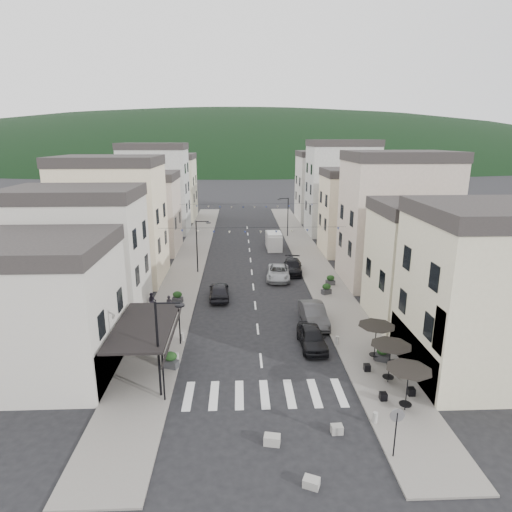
{
  "coord_description": "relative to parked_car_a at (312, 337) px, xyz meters",
  "views": [
    {
      "loc": [
        -1.42,
        -20.26,
        14.71
      ],
      "look_at": [
        0.24,
        20.24,
        3.5
      ],
      "focal_mm": 30.0,
      "sensor_mm": 36.0,
      "label": 1
    }
  ],
  "objects": [
    {
      "name": "parked_car_d",
      "position": [
        0.8,
        17.76,
        -0.03
      ],
      "size": [
        2.56,
        5.23,
        1.46
      ],
      "primitive_type": "imported",
      "rotation": [
        0.0,
        0.0,
        -0.1
      ],
      "color": "black",
      "rests_on": "ground"
    },
    {
      "name": "parked_car_c",
      "position": [
        -1.0,
        15.63,
        -0.03
      ],
      "size": [
        2.97,
        5.49,
        1.46
      ],
      "primitive_type": "imported",
      "rotation": [
        0.0,
        0.0,
        -0.11
      ],
      "color": "#9C9FA5",
      "rests_on": "ground"
    },
    {
      "name": "planter_la",
      "position": [
        -9.8,
        -2.72,
        -0.09
      ],
      "size": [
        1.14,
        0.87,
        1.13
      ],
      "rotation": [
        0.0,
        0.0,
        -0.36
      ],
      "color": "#323235",
      "rests_on": "sidewalk_left"
    },
    {
      "name": "boutique_awning",
      "position": [
        -11.05,
        -2.86,
        2.36
      ],
      "size": [
        3.77,
        7.5,
        3.28
      ],
      "color": "black",
      "rests_on": "ground"
    },
    {
      "name": "parked_car_a",
      "position": [
        0.0,
        0.0,
        0.0
      ],
      "size": [
        1.93,
        4.51,
        1.52
      ],
      "primitive_type": "imported",
      "rotation": [
        0.0,
        0.0,
        0.03
      ],
      "color": "black",
      "rests_on": "ground"
    },
    {
      "name": "planter_rc",
      "position": [
        4.14,
        13.18,
        -0.14
      ],
      "size": [
        0.93,
        0.52,
        1.04
      ],
      "rotation": [
        0.0,
        0.0,
        0.01
      ],
      "color": "#313134",
      "rests_on": "sidewalk_right"
    },
    {
      "name": "bistro_building",
      "position": [
        10.7,
        -3.86,
        4.24
      ],
      "size": [
        10.0,
        8.0,
        10.0
      ],
      "primitive_type": "cube",
      "color": "beige",
      "rests_on": "ground"
    },
    {
      "name": "parked_car_e",
      "position": [
        -7.15,
        10.06,
        0.02
      ],
      "size": [
        2.05,
        4.64,
        1.55
      ],
      "primitive_type": "imported",
      "rotation": [
        0.0,
        0.0,
        3.19
      ],
      "color": "black",
      "rests_on": "ground"
    },
    {
      "name": "streetlamp_right_far",
      "position": [
        2.02,
        36.14,
        2.94
      ],
      "size": [
        1.7,
        0.56,
        6.0
      ],
      "color": "black",
      "rests_on": "ground"
    },
    {
      "name": "sidewalk_left",
      "position": [
        -11.3,
        24.14,
        -0.7
      ],
      "size": [
        4.0,
        76.0,
        0.12
      ],
      "primitive_type": "cube",
      "color": "slate",
      "rests_on": "ground"
    },
    {
      "name": "concrete_block_b",
      "position": [
        -0.28,
        -9.47,
        -0.53
      ],
      "size": [
        0.62,
        0.48,
        0.45
      ],
      "primitive_type": "cube",
      "rotation": [
        0.0,
        0.0,
        0.05
      ],
      "color": "gray",
      "rests_on": "ground"
    },
    {
      "name": "planter_ra",
      "position": [
        4.4,
        -2.44,
        -0.13
      ],
      "size": [
        1.08,
        0.87,
        1.06
      ],
      "rotation": [
        0.0,
        0.0,
        -0.43
      ],
      "color": "#2B2B2D",
      "rests_on": "sidewalk_right"
    },
    {
      "name": "bollards",
      "position": [
        -3.8,
        -2.36,
        -0.34
      ],
      "size": [
        11.66,
        10.26,
        0.6
      ],
      "color": "gray",
      "rests_on": "ground"
    },
    {
      "name": "pedestrian_a",
      "position": [
        -11.25,
        6.25,
        0.18
      ],
      "size": [
        0.63,
        0.45,
        1.64
      ],
      "primitive_type": "imported",
      "rotation": [
        0.0,
        0.0,
        -0.1
      ],
      "color": "black",
      "rests_on": "sidewalk_left"
    },
    {
      "name": "hill_backdrop",
      "position": [
        -3.8,
        292.14,
        -0.76
      ],
      "size": [
        640.0,
        360.0,
        70.0
      ],
      "primitive_type": "ellipsoid",
      "color": "black",
      "rests_on": "ground"
    },
    {
      "name": "planter_rb",
      "position": [
        3.19,
        10.53,
        -0.13
      ],
      "size": [
        1.07,
        0.86,
        1.05
      ],
      "rotation": [
        0.0,
        0.0,
        0.43
      ],
      "color": "#323235",
      "rests_on": "sidewalk_right"
    },
    {
      "name": "bunting_far",
      "position": [
        -3.8,
        30.14,
        4.89
      ],
      "size": [
        19.0,
        0.28,
        0.62
      ],
      "color": "black",
      "rests_on": "ground"
    },
    {
      "name": "streetlamp_left_far",
      "position": [
        -9.62,
        18.14,
        2.94
      ],
      "size": [
        1.7,
        0.56,
        6.0
      ],
      "color": "black",
      "rests_on": "ground"
    },
    {
      "name": "traffic_sign",
      "position": [
        2.0,
        -11.36,
        1.17
      ],
      "size": [
        0.7,
        0.07,
        2.7
      ],
      "color": "black",
      "rests_on": "ground"
    },
    {
      "name": "buildings_row_left",
      "position": [
        -18.3,
        29.9,
        5.36
      ],
      "size": [
        10.2,
        54.16,
        14.0
      ],
      "color": "beige",
      "rests_on": "ground"
    },
    {
      "name": "parked_car_b",
      "position": [
        0.8,
        4.01,
        0.06
      ],
      "size": [
        1.96,
        5.07,
        1.65
      ],
      "primitive_type": "imported",
      "rotation": [
        0.0,
        0.0,
        0.04
      ],
      "color": "#38383B",
      "rests_on": "ground"
    },
    {
      "name": "concrete_block_c",
      "position": [
        -2.18,
        -12.9,
        -0.56
      ],
      "size": [
        0.84,
        0.74,
        0.4
      ],
      "primitive_type": "cube",
      "rotation": [
        0.0,
        0.0,
        -0.42
      ],
      "color": "gray",
      "rests_on": "ground"
    },
    {
      "name": "boutique_building",
      "position": [
        -19.3,
        -2.86,
        3.24
      ],
      "size": [
        12.0,
        8.0,
        8.0
      ],
      "primitive_type": "cube",
      "color": "beige",
      "rests_on": "ground"
    },
    {
      "name": "bunting_near",
      "position": [
        -3.8,
        14.14,
        4.89
      ],
      "size": [
        19.0,
        0.28,
        0.62
      ],
      "color": "black",
      "rests_on": "ground"
    },
    {
      "name": "buildings_row_right",
      "position": [
        10.7,
        28.74,
        5.56
      ],
      "size": [
        10.2,
        54.16,
        14.5
      ],
      "color": "beige",
      "rests_on": "ground"
    },
    {
      "name": "streetlamp_left_near",
      "position": [
        -9.62,
        -5.86,
        2.94
      ],
      "size": [
        1.7,
        0.56,
        6.0
      ],
      "color": "black",
      "rests_on": "ground"
    },
    {
      "name": "concrete_block_a",
      "position": [
        -3.69,
        -10.16,
        -0.51
      ],
      "size": [
        0.88,
        0.65,
        0.5
      ],
      "primitive_type": "cube",
      "rotation": [
        0.0,
        0.0,
        -0.2
      ],
      "color": "#97958F",
      "rests_on": "ground"
    },
    {
      "name": "pedestrian_b",
      "position": [
        -12.89,
        7.28,
        0.14
      ],
      "size": [
        0.79,
        0.64,
        1.55
      ],
      "primitive_type": "imported",
      "rotation": [
        0.0,
        0.0,
        0.07
      ],
      "color": "#25212C",
      "rests_on": "sidewalk_left"
    },
    {
      "name": "delivery_van",
      "position": [
        -0.44,
        28.84,
        0.4
      ],
      "size": [
        1.99,
        4.95,
        2.36
      ],
      "rotation": [
        0.0,
        0.0,
        0.01
      ],
      "color": "silver",
      "rests_on": "ground"
    },
    {
      "name": "ground",
      "position": [
        -3.8,
        -7.86,
        -0.76
      ],
      "size": [
        700.0,
        700.0,
        0.0
      ],
      "primitive_type": "plane",
      "color": "black",
      "rests_on": "ground"
    },
    {
      "name": "sidewalk_right",
      "position": [
        3.7,
        24.14,
        -0.7
      ],
      "size": [
        4.0,
        76.0,
        0.12
      ],
      "primitive_type": "cube",
      "color": "slate",
      "rests_on": "ground"
    },
    {
      "name": "cafe_terrace",
      "position": [
        3.9,
        -5.06,
        1.6
      ],
      "size": [
        2.5,
        8.1,
        2.53
      ],
      "color": "black",
      "rests_on": "ground"
    },
    {
      "name": "planter_lb",
      "position": [
        -10.92,
        8.91,
        -0.12
      ],
      "size": [
        1.01,
        0.63,
        1.08
      ],
      "rotation": [
        0.0,
        0.0,
        -0.11
      ],
      "color": "#2C2C2F",
      "rests_on": "sidewalk_left"
    }
  ]
}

